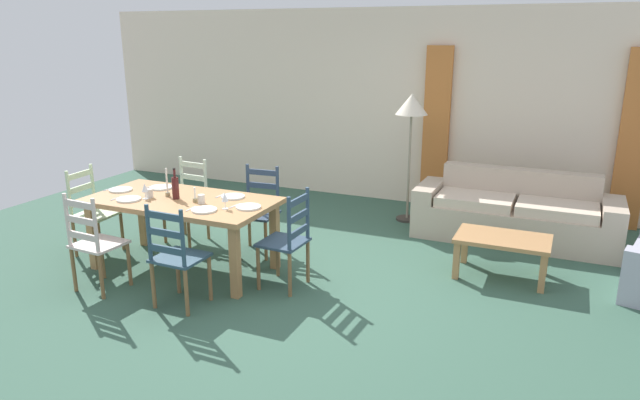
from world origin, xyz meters
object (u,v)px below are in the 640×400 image
at_px(wine_glass_near_left, 145,188).
at_px(dining_table, 182,207).
at_px(coffee_cup_secondary, 150,193).
at_px(dining_chair_near_right, 176,256).
at_px(coffee_cup_primary, 201,199).
at_px(standing_lamp, 412,112).
at_px(dining_chair_near_left, 94,243).
at_px(dining_chair_far_left, 188,201).
at_px(dining_chair_head_west, 92,211).
at_px(wine_glass_near_right, 225,198).
at_px(dining_chair_far_right, 259,210).
at_px(dining_chair_head_east, 288,240).
at_px(couch, 515,215).
at_px(coffee_table, 503,243).
at_px(wine_bottle, 175,187).

bearing_deg(wine_glass_near_left, dining_table, 24.85).
bearing_deg(coffee_cup_secondary, wine_glass_near_left, -97.23).
height_order(dining_chair_near_right, coffee_cup_primary, dining_chair_near_right).
bearing_deg(coffee_cup_primary, wine_glass_near_left, -171.61).
bearing_deg(standing_lamp, dining_chair_near_right, -110.14).
relative_size(dining_chair_near_left, coffee_cup_secondary, 10.67).
bearing_deg(standing_lamp, dining_chair_far_left, -140.80).
xyz_separation_m(dining_chair_head_west, wine_glass_near_right, (1.78, -0.09, 0.38)).
relative_size(dining_table, dining_chair_far_right, 1.98).
bearing_deg(wine_glass_near_left, dining_chair_head_east, 6.40).
xyz_separation_m(wine_glass_near_right, couch, (2.42, 2.43, -0.57)).
relative_size(wine_glass_near_left, wine_glass_near_right, 1.00).
bearing_deg(coffee_cup_secondary, dining_chair_far_right, 46.83).
xyz_separation_m(dining_chair_far_right, wine_glass_near_right, (0.14, -0.86, 0.38)).
relative_size(dining_chair_near_left, wine_glass_near_left, 5.96).
relative_size(dining_chair_far_right, coffee_table, 1.07).
xyz_separation_m(dining_chair_head_east, coffee_cup_primary, (-0.90, -0.08, 0.32)).
distance_m(coffee_cup_primary, coffee_table, 3.00).
height_order(dining_chair_far_left, coffee_cup_primary, dining_chair_far_left).
distance_m(wine_glass_near_right, coffee_cup_secondary, 0.92).
bearing_deg(couch, coffee_cup_primary, -139.06).
height_order(wine_bottle, couch, wine_bottle).
bearing_deg(coffee_table, dining_chair_far_left, -174.22).
distance_m(wine_glass_near_left, coffee_cup_secondary, 0.09).
distance_m(dining_chair_near_left, dining_chair_head_east, 1.80).
bearing_deg(standing_lamp, dining_chair_far_right, -124.43).
bearing_deg(wine_glass_near_left, coffee_cup_primary, 8.39).
distance_m(dining_chair_near_right, wine_glass_near_left, 1.07).
height_order(coffee_cup_primary, coffee_cup_secondary, same).
xyz_separation_m(dining_table, wine_bottle, (-0.05, -0.02, 0.20)).
distance_m(dining_chair_near_right, dining_chair_far_left, 1.77).
bearing_deg(dining_chair_head_west, coffee_cup_secondary, -4.15).
distance_m(dining_chair_far_left, coffee_cup_secondary, 0.91).
height_order(dining_chair_near_left, coffee_cup_secondary, dining_chair_near_left).
xyz_separation_m(dining_chair_head_west, coffee_table, (4.20, 1.13, -0.12)).
distance_m(wine_glass_near_right, coffee_table, 2.75).
relative_size(dining_chair_far_right, dining_chair_head_east, 1.00).
distance_m(dining_table, coffee_cup_primary, 0.32).
bearing_deg(wine_bottle, couch, 37.24).
distance_m(dining_chair_near_left, wine_glass_near_left, 0.74).
bearing_deg(wine_bottle, dining_chair_head_west, -179.43).
relative_size(wine_bottle, coffee_table, 0.35).
height_order(dining_chair_far_left, coffee_table, dining_chair_far_left).
relative_size(dining_table, dining_chair_head_west, 1.98).
bearing_deg(dining_table, coffee_cup_primary, -11.75).
bearing_deg(wine_glass_near_left, dining_chair_far_left, 100.12).
xyz_separation_m(dining_table, coffee_cup_secondary, (-0.32, -0.09, 0.13)).
xyz_separation_m(dining_chair_near_right, wine_glass_near_right, (0.12, 0.62, 0.38)).
height_order(dining_chair_near_right, wine_glass_near_right, dining_chair_near_right).
height_order(dining_chair_near_right, dining_chair_far_left, same).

